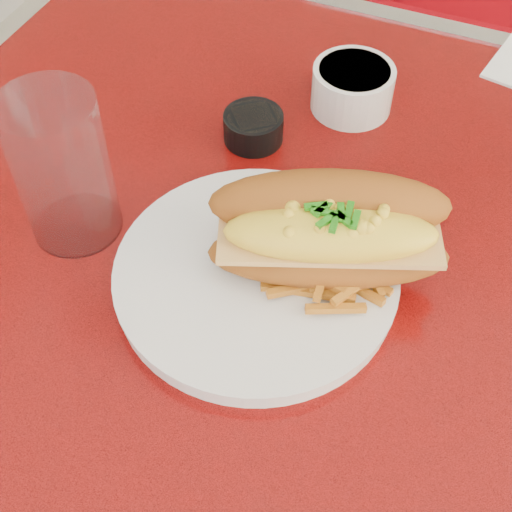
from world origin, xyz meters
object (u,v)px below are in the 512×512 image
at_px(diner_table, 397,352).
at_px(booth_bench_far, 478,132).
at_px(fork, 327,287).
at_px(sauce_cup_left, 253,126).
at_px(dinner_plate, 256,276).
at_px(water_tumbler, 63,169).
at_px(gravy_ramekin, 353,87).
at_px(mac_hoagie, 330,230).

relative_size(diner_table, booth_bench_far, 1.03).
bearing_deg(fork, sauce_cup_left, 48.11).
distance_m(dinner_plate, water_tumbler, 0.20).
distance_m(diner_table, gravy_ramekin, 0.31).
height_order(diner_table, booth_bench_far, booth_bench_far).
bearing_deg(booth_bench_far, water_tumbler, -110.29).
xyz_separation_m(diner_table, booth_bench_far, (0.00, 0.81, -0.32)).
relative_size(dinner_plate, water_tumbler, 2.01).
height_order(booth_bench_far, mac_hoagie, booth_bench_far).
relative_size(mac_hoagie, water_tumbler, 1.56).
height_order(booth_bench_far, water_tumbler, water_tumbler).
relative_size(diner_table, mac_hoagie, 5.10).
height_order(fork, water_tumbler, water_tumbler).
bearing_deg(fork, water_tumbler, 100.46).
relative_size(booth_bench_far, fork, 7.28).
relative_size(fork, water_tumbler, 1.07).
xyz_separation_m(dinner_plate, gravy_ramekin, (0.00, 0.28, 0.02)).
bearing_deg(mac_hoagie, fork, -90.07).
height_order(dinner_plate, gravy_ramekin, gravy_ramekin).
relative_size(mac_hoagie, sauce_cup_left, 2.90).
relative_size(booth_bench_far, mac_hoagie, 4.98).
bearing_deg(booth_bench_far, mac_hoagie, -95.63).
height_order(gravy_ramekin, sauce_cup_left, gravy_ramekin).
xyz_separation_m(diner_table, dinner_plate, (-0.14, -0.08, 0.17)).
bearing_deg(water_tumbler, fork, 2.30).
xyz_separation_m(gravy_ramekin, sauce_cup_left, (-0.08, -0.10, -0.01)).
bearing_deg(sauce_cup_left, water_tumbler, -120.58).
bearing_deg(dinner_plate, diner_table, 30.90).
distance_m(fork, sauce_cup_left, 0.23).
xyz_separation_m(dinner_plate, water_tumbler, (-0.19, -0.00, 0.07)).
bearing_deg(diner_table, booth_bench_far, 90.00).
distance_m(fork, water_tumbler, 0.27).
distance_m(fork, gravy_ramekin, 0.28).
height_order(mac_hoagie, water_tumbler, water_tumbler).
height_order(diner_table, sauce_cup_left, sauce_cup_left).
distance_m(booth_bench_far, dinner_plate, 1.03).
xyz_separation_m(gravy_ramekin, water_tumbler, (-0.19, -0.28, 0.05)).
distance_m(booth_bench_far, mac_hoagie, 1.02).
xyz_separation_m(dinner_plate, fork, (0.07, 0.01, 0.01)).
bearing_deg(diner_table, water_tumbler, -165.42).
height_order(diner_table, gravy_ramekin, gravy_ramekin).
xyz_separation_m(fork, gravy_ramekin, (-0.07, 0.27, 0.01)).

